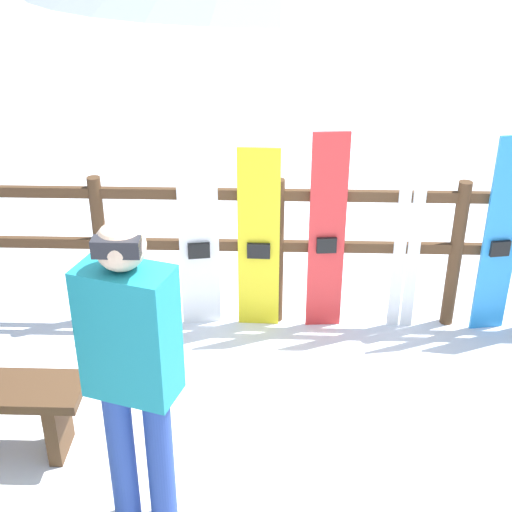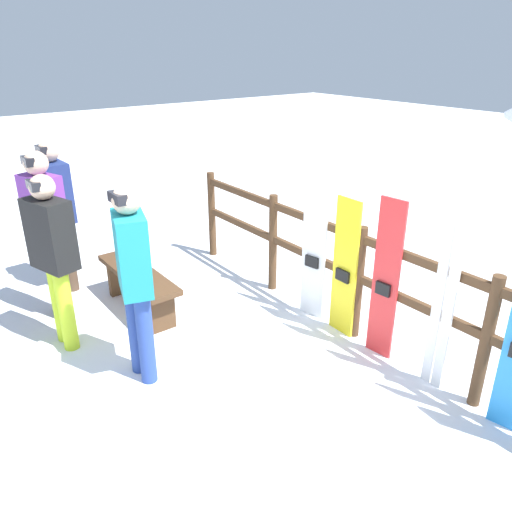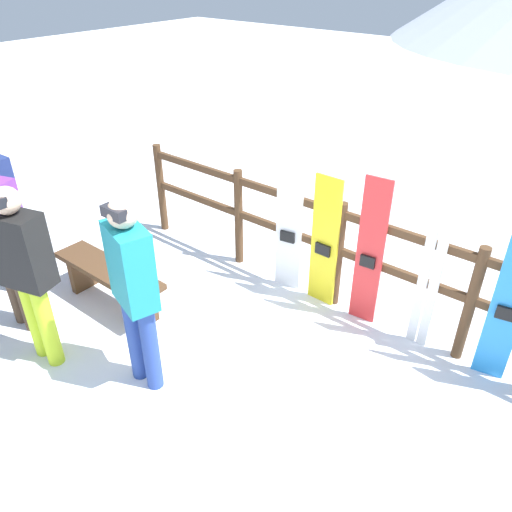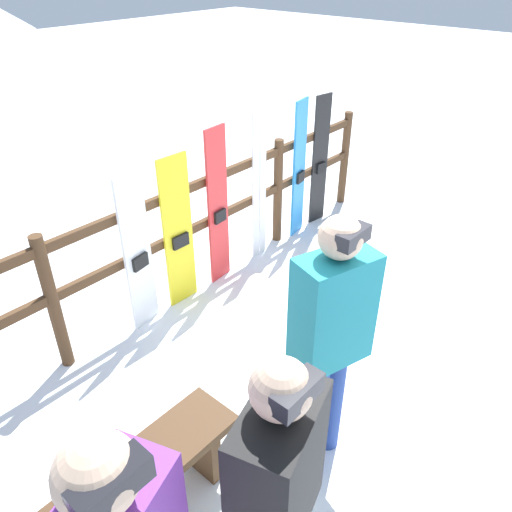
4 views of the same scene
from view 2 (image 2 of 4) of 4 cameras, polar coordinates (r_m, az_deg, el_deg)
ground_plane at (r=4.42m, az=-4.87°, el=-16.20°), size 40.00×40.00×0.00m
fence at (r=5.02m, az=11.70°, el=-1.93°), size 5.49×0.10×1.19m
bench at (r=5.69m, az=-13.30°, el=-2.87°), size 1.40×0.36×0.48m
person_teal at (r=4.28m, az=-13.78°, el=-1.77°), size 0.50×0.36×1.78m
person_black at (r=5.02m, az=-22.18°, el=0.50°), size 0.51×0.37×1.74m
person_purple at (r=5.60m, az=-22.83°, el=3.40°), size 0.49×0.37×1.83m
person_navy at (r=6.28m, az=-21.77°, el=5.30°), size 0.49×0.28×1.80m
snowboard_white at (r=5.34m, az=6.62°, el=0.07°), size 0.30×0.09×1.43m
snowboard_yellow at (r=5.06m, az=10.11°, el=-1.45°), size 0.31×0.06×1.45m
snowboard_red at (r=4.74m, az=14.58°, el=-2.79°), size 0.27×0.07×1.57m
ski_pair_white at (r=4.45m, az=20.60°, el=-5.38°), size 0.20×0.02×1.57m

